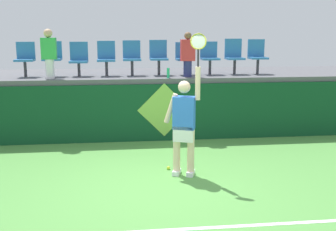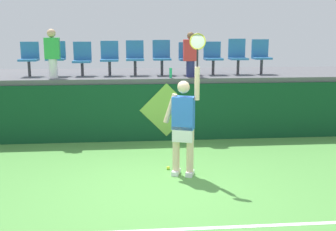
{
  "view_description": "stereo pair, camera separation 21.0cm",
  "coord_description": "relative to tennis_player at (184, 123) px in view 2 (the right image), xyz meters",
  "views": [
    {
      "loc": [
        -0.69,
        -6.59,
        2.62
      ],
      "look_at": [
        0.23,
        1.11,
        1.02
      ],
      "focal_mm": 44.95,
      "sensor_mm": 36.0,
      "label": 1
    },
    {
      "loc": [
        -0.49,
        -6.62,
        2.62
      ],
      "look_at": [
        0.23,
        1.11,
        1.02
      ],
      "focal_mm": 44.95,
      "sensor_mm": 36.0,
      "label": 2
    }
  ],
  "objects": [
    {
      "name": "spectator_1",
      "position": [
        0.53,
        2.86,
        1.06
      ],
      "size": [
        0.34,
        0.2,
        1.07
      ],
      "color": "navy",
      "rests_on": "spectator_platform"
    },
    {
      "name": "stadium_chair_7",
      "position": [
        1.17,
        3.33,
        0.97
      ],
      "size": [
        0.44,
        0.42,
        0.83
      ],
      "color": "#38383D",
      "rests_on": "spectator_platform"
    },
    {
      "name": "spectator_platform",
      "position": [
        -0.47,
        3.88,
        0.45
      ],
      "size": [
        13.07,
        2.8,
        0.12
      ],
      "primitive_type": "cube",
      "color": "#56565B",
      "rests_on": "court_back_wall"
    },
    {
      "name": "stadium_chair_1",
      "position": [
        -2.73,
        3.33,
        0.99
      ],
      "size": [
        0.44,
        0.42,
        0.85
      ],
      "color": "#38383D",
      "rests_on": "spectator_platform"
    },
    {
      "name": "water_bottle",
      "position": [
        0.02,
        2.6,
        0.63
      ],
      "size": [
        0.07,
        0.07,
        0.24
      ],
      "primitive_type": "cylinder",
      "color": "#26B272",
      "rests_on": "spectator_platform"
    },
    {
      "name": "tennis_ball",
      "position": [
        -0.25,
        0.32,
        -0.94
      ],
      "size": [
        0.07,
        0.07,
        0.07
      ],
      "primitive_type": "sphere",
      "color": "#D1E533",
      "rests_on": "ground_plane"
    },
    {
      "name": "spectator_0",
      "position": [
        -2.73,
        2.86,
        1.11
      ],
      "size": [
        0.34,
        0.2,
        1.15
      ],
      "color": "white",
      "rests_on": "spectator_platform"
    },
    {
      "name": "ground_plane",
      "position": [
        -0.47,
        -0.64,
        -0.97
      ],
      "size": [
        40.0,
        40.0,
        0.0
      ],
      "primitive_type": "plane",
      "color": "#519342"
    },
    {
      "name": "stadium_chair_5",
      "position": [
        -0.13,
        3.33,
        0.99
      ],
      "size": [
        0.44,
        0.42,
        0.87
      ],
      "color": "#38383D",
      "rests_on": "spectator_platform"
    },
    {
      "name": "stadium_chair_4",
      "position": [
        -0.8,
        3.33,
        0.98
      ],
      "size": [
        0.44,
        0.42,
        0.86
      ],
      "color": "#38383D",
      "rests_on": "spectator_platform"
    },
    {
      "name": "court_back_wall",
      "position": [
        -0.47,
        2.53,
        -0.29
      ],
      "size": [
        13.07,
        0.2,
        1.36
      ],
      "primitive_type": "cube",
      "color": "#0F4223",
      "rests_on": "ground_plane"
    },
    {
      "name": "wall_signage_mount",
      "position": [
        -0.09,
        2.42,
        -0.97
      ],
      "size": [
        1.27,
        0.01,
        1.38
      ],
      "color": "#0F4223",
      "rests_on": "ground_plane"
    },
    {
      "name": "stadium_chair_3",
      "position": [
        -1.43,
        3.33,
        0.97
      ],
      "size": [
        0.44,
        0.42,
        0.85
      ],
      "color": "#38383D",
      "rests_on": "spectator_platform"
    },
    {
      "name": "stadium_chair_6",
      "position": [
        0.53,
        3.33,
        0.96
      ],
      "size": [
        0.44,
        0.42,
        0.81
      ],
      "color": "#38383D",
      "rests_on": "spectator_platform"
    },
    {
      "name": "tennis_player",
      "position": [
        0.0,
        0.0,
        0.0
      ],
      "size": [
        0.72,
        0.37,
        2.55
      ],
      "color": "white",
      "rests_on": "ground_plane"
    },
    {
      "name": "stadium_chair_8",
      "position": [
        1.81,
        3.34,
        1.0
      ],
      "size": [
        0.44,
        0.42,
        0.9
      ],
      "color": "#38383D",
      "rests_on": "spectator_platform"
    },
    {
      "name": "stadium_chair_2",
      "position": [
        -2.1,
        3.33,
        0.95
      ],
      "size": [
        0.44,
        0.42,
        0.83
      ],
      "color": "#38383D",
      "rests_on": "spectator_platform"
    },
    {
      "name": "court_baseline_stripe",
      "position": [
        -0.47,
        -2.12,
        -0.97
      ],
      "size": [
        11.76,
        0.08,
        0.01
      ],
      "primitive_type": "cube",
      "color": "white",
      "rests_on": "ground_plane"
    },
    {
      "name": "stadium_chair_0",
      "position": [
        -3.37,
        3.33,
        0.98
      ],
      "size": [
        0.44,
        0.42,
        0.84
      ],
      "color": "#38383D",
      "rests_on": "spectator_platform"
    },
    {
      "name": "stadium_chair_9",
      "position": [
        2.42,
        3.33,
        1.0
      ],
      "size": [
        0.44,
        0.42,
        0.88
      ],
      "color": "#38383D",
      "rests_on": "spectator_platform"
    }
  ]
}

